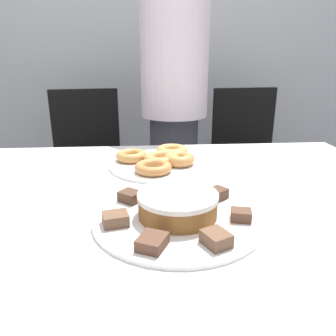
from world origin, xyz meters
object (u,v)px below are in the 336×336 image
frosted_cake (178,205)px  plate_donuts (162,164)px  office_chair_right (249,170)px  plate_cake (178,217)px  person_standing (174,104)px  office_chair_left (89,174)px

frosted_cake → plate_donuts: bearing=92.1°
plate_donuts → frosted_cake: size_ratio=1.96×
office_chair_right → plate_cake: 1.31m
frosted_cake → office_chair_right: bearing=64.0°
person_standing → plate_donuts: person_standing is taller
office_chair_right → frosted_cake: bearing=-121.4°
frosted_cake → person_standing: bearing=85.2°
person_standing → office_chair_left: size_ratio=1.78×
plate_cake → plate_donuts: bearing=92.1°
office_chair_right → plate_donuts: (-0.58, -0.75, 0.29)m
office_chair_left → frosted_cake: 1.26m
office_chair_right → frosted_cake: 1.32m
office_chair_right → frosted_cake: (-0.56, -1.15, 0.33)m
plate_cake → frosted_cake: (0.00, -0.00, 0.03)m
person_standing → plate_cake: size_ratio=4.08×
plate_donuts → frosted_cake: (0.02, -0.40, 0.03)m
plate_cake → office_chair_left: bearing=109.3°
office_chair_left → plate_cake: 1.25m
office_chair_left → plate_cake: office_chair_left is taller
office_chair_left → plate_cake: size_ratio=2.29×
office_chair_right → person_standing: bearing=-171.0°
person_standing → office_chair_right: size_ratio=1.78×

